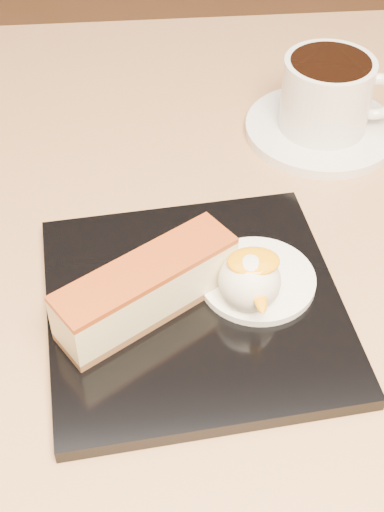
{
  "coord_description": "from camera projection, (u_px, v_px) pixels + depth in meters",
  "views": [
    {
      "loc": [
        -0.01,
        -0.43,
        1.13
      ],
      "look_at": [
        0.02,
        -0.06,
        0.76
      ],
      "focal_mm": 50.0,
      "sensor_mm": 36.0,
      "label": 1
    }
  ],
  "objects": [
    {
      "name": "mango_sauce",
      "position": [
        253.0,
        261.0,
        0.51
      ],
      "size": [
        0.04,
        0.03,
        0.01
      ],
      "primitive_type": "ellipsoid",
      "color": "#FC9E07",
      "rests_on": "ice_cream_scoop"
    },
    {
      "name": "saucer",
      "position": [
        321.0,
        129.0,
        0.71
      ],
      "size": [
        0.15,
        0.15,
        0.01
      ],
      "primitive_type": "cylinder",
      "color": "white",
      "rests_on": "table"
    },
    {
      "name": "cream_smear",
      "position": [
        257.0,
        280.0,
        0.55
      ],
      "size": [
        0.09,
        0.09,
        0.01
      ],
      "primitive_type": "cylinder",
      "color": "white",
      "rests_on": "dessert_plate"
    },
    {
      "name": "dessert_plate",
      "position": [
        194.0,
        306.0,
        0.54
      ],
      "size": [
        0.24,
        0.24,
        0.01
      ],
      "primitive_type": "cube",
      "rotation": [
        0.0,
        0.0,
        0.09
      ],
      "color": "black",
      "rests_on": "table"
    },
    {
      "name": "cheesecake",
      "position": [
        147.0,
        288.0,
        0.52
      ],
      "size": [
        0.14,
        0.11,
        0.05
      ],
      "rotation": [
        0.0,
        0.0,
        0.58
      ],
      "color": "brown",
      "rests_on": "dessert_plate"
    },
    {
      "name": "mint_sprig",
      "position": [
        216.0,
        255.0,
        0.56
      ],
      "size": [
        0.04,
        0.03,
        0.0
      ],
      "color": "green",
      "rests_on": "cream_smear"
    },
    {
      "name": "ice_cream_scoop",
      "position": [
        250.0,
        281.0,
        0.52
      ],
      "size": [
        0.05,
        0.05,
        0.05
      ],
      "primitive_type": "sphere",
      "color": "white",
      "rests_on": "cream_smear"
    },
    {
      "name": "table",
      "position": [
        165.0,
        355.0,
        0.71
      ],
      "size": [
        0.8,
        0.8,
        0.72
      ],
      "color": "black",
      "rests_on": "ground"
    },
    {
      "name": "coffee_cup",
      "position": [
        329.0,
        93.0,
        0.68
      ],
      "size": [
        0.11,
        0.09,
        0.07
      ],
      "rotation": [
        0.0,
        0.0,
        -0.18
      ],
      "color": "white",
      "rests_on": "saucer"
    }
  ]
}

